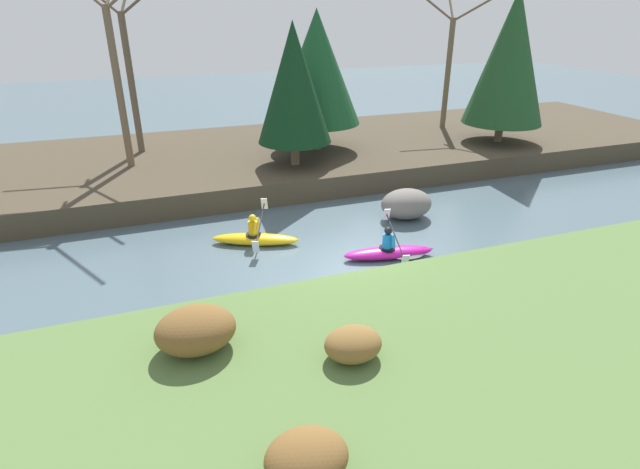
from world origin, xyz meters
The scene contains 15 objects.
ground_plane centered at (0.00, 0.00, 0.00)m, with size 90.00×90.00×0.00m, color #4C606B.
riverbank_near centered at (0.00, -5.82, 0.38)m, with size 44.00×7.87×0.76m.
riverbank_far centered at (0.00, 9.89, 0.45)m, with size 44.00×10.04×0.90m.
conifer_tree_far_left centered at (0.96, 7.02, 4.10)m, with size 2.93×2.93×5.47m.
conifer_tree_left centered at (2.59, 8.98, 4.42)m, with size 3.79×3.79×5.86m.
conifer_tree_mid_left centered at (11.19, 7.30, 4.71)m, with size 3.64×3.64×6.72m.
bare_tree_upstream centered at (-5.35, 9.17, 4.66)m, with size 4.36×4.31×7.98m.
bare_tree_mid_upstream centered at (-4.87, 11.30, 4.50)m, with size 4.18×4.13×7.64m.
bare_tree_mid_downstream centered at (10.45, 10.98, 4.28)m, with size 3.94×3.89×7.18m.
shrub_clump_nearest centered at (-4.39, -3.67, 1.18)m, with size 1.55×1.29×0.84m.
shrub_clump_second centered at (-3.30, -7.14, 1.09)m, with size 1.21×1.01×0.66m.
shrub_clump_third centered at (-1.65, -4.96, 1.06)m, with size 1.11×0.93×0.60m.
kayaker_lead centered at (1.69, -0.24, 0.20)m, with size 2.79×2.06×1.20m.
kayaker_middle centered at (-1.91, 2.04, 0.22)m, with size 2.72×1.98×1.20m.
boulder_midstream centered at (3.56, 2.36, 0.52)m, with size 1.83×1.43×1.04m.
Camera 1 is at (-4.84, -11.93, 6.86)m, focal length 28.00 mm.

